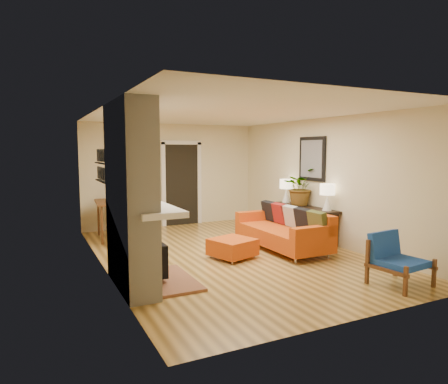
{
  "coord_description": "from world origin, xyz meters",
  "views": [
    {
      "loc": [
        -3.29,
        -6.52,
        1.94
      ],
      "look_at": [
        0.0,
        0.2,
        1.15
      ],
      "focal_mm": 32.0,
      "sensor_mm": 36.0,
      "label": 1
    }
  ],
  "objects_px": {
    "ottoman": "(232,247)",
    "dining_table": "(118,208)",
    "console_table": "(306,213)",
    "lamp_near": "(327,194)",
    "blue_chair": "(394,256)",
    "lamp_far": "(286,188)",
    "sofa": "(285,230)",
    "houseplant": "(300,187)"
  },
  "relations": [
    {
      "from": "dining_table",
      "to": "lamp_near",
      "type": "height_order",
      "value": "lamp_near"
    },
    {
      "from": "dining_table",
      "to": "sofa",
      "type": "bearing_deg",
      "value": -40.42
    },
    {
      "from": "ottoman",
      "to": "lamp_near",
      "type": "relative_size",
      "value": 1.6
    },
    {
      "from": "ottoman",
      "to": "lamp_near",
      "type": "xyz_separation_m",
      "value": [
        2.13,
        -0.02,
        0.86
      ]
    },
    {
      "from": "ottoman",
      "to": "console_table",
      "type": "height_order",
      "value": "console_table"
    },
    {
      "from": "ottoman",
      "to": "lamp_near",
      "type": "distance_m",
      "value": 2.3
    },
    {
      "from": "blue_chair",
      "to": "dining_table",
      "type": "xyz_separation_m",
      "value": [
        -2.98,
        4.8,
        0.27
      ]
    },
    {
      "from": "console_table",
      "to": "sofa",
      "type": "bearing_deg",
      "value": -151.26
    },
    {
      "from": "blue_chair",
      "to": "ottoman",
      "type": "bearing_deg",
      "value": 123.16
    },
    {
      "from": "sofa",
      "to": "console_table",
      "type": "relative_size",
      "value": 1.17
    },
    {
      "from": "blue_chair",
      "to": "dining_table",
      "type": "relative_size",
      "value": 0.41
    },
    {
      "from": "ottoman",
      "to": "blue_chair",
      "type": "xyz_separation_m",
      "value": [
        1.48,
        -2.26,
        0.2
      ]
    },
    {
      "from": "sofa",
      "to": "houseplant",
      "type": "relative_size",
      "value": 2.63
    },
    {
      "from": "ottoman",
      "to": "lamp_near",
      "type": "height_order",
      "value": "lamp_near"
    },
    {
      "from": "lamp_near",
      "to": "ottoman",
      "type": "bearing_deg",
      "value": 179.46
    },
    {
      "from": "blue_chair",
      "to": "lamp_far",
      "type": "relative_size",
      "value": 1.45
    },
    {
      "from": "ottoman",
      "to": "lamp_far",
      "type": "relative_size",
      "value": 1.6
    },
    {
      "from": "blue_chair",
      "to": "lamp_near",
      "type": "distance_m",
      "value": 2.43
    },
    {
      "from": "houseplant",
      "to": "lamp_near",
      "type": "bearing_deg",
      "value": -89.36
    },
    {
      "from": "sofa",
      "to": "dining_table",
      "type": "height_order",
      "value": "dining_table"
    },
    {
      "from": "lamp_near",
      "to": "houseplant",
      "type": "xyz_separation_m",
      "value": [
        -0.01,
        0.89,
        0.07
      ]
    },
    {
      "from": "sofa",
      "to": "ottoman",
      "type": "height_order",
      "value": "sofa"
    },
    {
      "from": "dining_table",
      "to": "blue_chair",
      "type": "bearing_deg",
      "value": -58.15
    },
    {
      "from": "ottoman",
      "to": "console_table",
      "type": "relative_size",
      "value": 0.47
    },
    {
      "from": "sofa",
      "to": "blue_chair",
      "type": "bearing_deg",
      "value": -85.03
    },
    {
      "from": "ottoman",
      "to": "houseplant",
      "type": "xyz_separation_m",
      "value": [
        2.12,
        0.87,
        0.93
      ]
    },
    {
      "from": "blue_chair",
      "to": "lamp_near",
      "type": "xyz_separation_m",
      "value": [
        0.65,
        2.24,
        0.66
      ]
    },
    {
      "from": "dining_table",
      "to": "lamp_near",
      "type": "bearing_deg",
      "value": -35.16
    },
    {
      "from": "lamp_near",
      "to": "lamp_far",
      "type": "height_order",
      "value": "same"
    },
    {
      "from": "sofa",
      "to": "lamp_far",
      "type": "relative_size",
      "value": 4.0
    },
    {
      "from": "ottoman",
      "to": "houseplant",
      "type": "relative_size",
      "value": 1.06
    },
    {
      "from": "ottoman",
      "to": "blue_chair",
      "type": "distance_m",
      "value": 2.71
    },
    {
      "from": "console_table",
      "to": "lamp_near",
      "type": "height_order",
      "value": "lamp_near"
    },
    {
      "from": "console_table",
      "to": "lamp_near",
      "type": "distance_m",
      "value": 0.83
    },
    {
      "from": "dining_table",
      "to": "console_table",
      "type": "relative_size",
      "value": 1.04
    },
    {
      "from": "sofa",
      "to": "lamp_near",
      "type": "distance_m",
      "value": 1.13
    },
    {
      "from": "console_table",
      "to": "houseplant",
      "type": "bearing_deg",
      "value": 92.66
    },
    {
      "from": "ottoman",
      "to": "houseplant",
      "type": "height_order",
      "value": "houseplant"
    },
    {
      "from": "console_table",
      "to": "houseplant",
      "type": "relative_size",
      "value": 2.26
    },
    {
      "from": "sofa",
      "to": "lamp_far",
      "type": "xyz_separation_m",
      "value": [
        0.87,
        1.23,
        0.69
      ]
    },
    {
      "from": "ottoman",
      "to": "dining_table",
      "type": "distance_m",
      "value": 2.99
    },
    {
      "from": "ottoman",
      "to": "blue_chair",
      "type": "height_order",
      "value": "blue_chair"
    }
  ]
}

